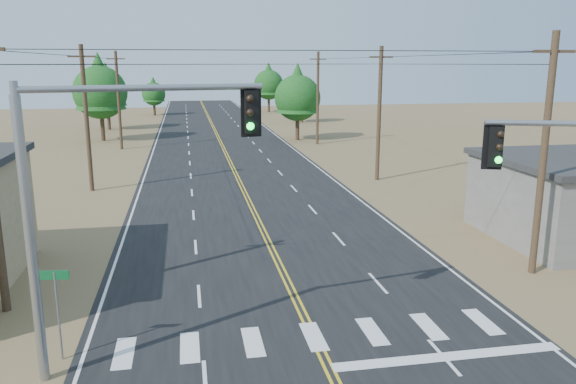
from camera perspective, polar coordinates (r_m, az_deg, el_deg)
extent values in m
cube|color=black|center=(39.56, -4.52, 0.14)|extent=(15.00, 200.00, 0.02)
cylinder|color=#4C3826|center=(41.11, -19.78, 6.95)|extent=(0.30, 0.30, 10.00)
cube|color=#4C3826|center=(40.94, -20.24, 12.80)|extent=(1.80, 0.12, 0.12)
cylinder|color=#4C3826|center=(60.88, -16.82, 8.86)|extent=(0.30, 0.30, 10.00)
cube|color=#4C3826|center=(60.76, -17.09, 12.81)|extent=(1.80, 0.12, 0.12)
cylinder|color=#4C3826|center=(25.22, 24.52, 3.24)|extent=(0.30, 0.30, 10.00)
cube|color=#4C3826|center=(24.95, 25.43, 12.78)|extent=(1.80, 0.12, 0.12)
cylinder|color=#4C3826|center=(43.03, 9.24, 7.78)|extent=(0.30, 0.30, 10.00)
cube|color=#4C3826|center=(42.87, 9.45, 13.37)|extent=(1.80, 0.12, 0.12)
cylinder|color=#4C3826|center=(62.19, 3.03, 9.46)|extent=(0.30, 0.30, 10.00)
cube|color=#4C3826|center=(62.08, 3.08, 13.33)|extent=(1.80, 0.12, 0.12)
cylinder|color=gray|center=(16.59, -24.67, -4.93)|extent=(0.27, 0.27, 7.98)
cylinder|color=gray|center=(15.91, -26.03, 8.90)|extent=(0.21, 0.21, 0.68)
cylinder|color=gray|center=(16.00, -14.11, 10.22)|extent=(6.49, 1.43, 0.18)
cube|color=black|center=(16.68, -3.80, 8.12)|extent=(0.46, 0.41, 1.25)
sphere|color=black|center=(16.45, -3.88, 9.45)|extent=(0.23, 0.23, 0.23)
sphere|color=black|center=(16.48, -3.86, 8.06)|extent=(0.23, 0.23, 0.23)
sphere|color=#0CE533|center=(16.51, -3.84, 6.68)|extent=(0.23, 0.23, 0.23)
cube|color=black|center=(16.56, 20.22, 4.37)|extent=(0.43, 0.40, 1.11)
sphere|color=black|center=(16.40, 20.80, 5.50)|extent=(0.20, 0.20, 0.20)
sphere|color=black|center=(16.45, 20.70, 4.28)|extent=(0.20, 0.20, 0.20)
sphere|color=#0CE533|center=(16.50, 20.60, 3.07)|extent=(0.20, 0.20, 0.20)
cylinder|color=gray|center=(18.39, -22.29, -11.59)|extent=(0.07, 0.07, 2.82)
cube|color=#0C5829|center=(17.91, -22.64, -7.80)|extent=(0.84, 0.14, 0.28)
cylinder|color=#3F2D1E|center=(68.53, -18.33, 6.47)|extent=(0.48, 0.48, 3.62)
cone|color=#164D17|center=(68.21, -18.64, 10.67)|extent=(5.63, 5.63, 6.44)
sphere|color=#164D17|center=(68.26, -18.56, 9.57)|extent=(6.04, 6.04, 6.04)
cylinder|color=#3F2D1E|center=(80.12, -17.75, 7.21)|extent=(0.43, 0.43, 3.22)
cone|color=#164D17|center=(79.84, -17.97, 10.40)|extent=(5.01, 5.01, 5.73)
sphere|color=#164D17|center=(79.89, -17.91, 9.57)|extent=(5.37, 5.37, 5.37)
cylinder|color=#3F2D1E|center=(100.54, -13.42, 8.27)|extent=(0.42, 0.42, 2.38)
cone|color=#164D17|center=(100.35, -13.52, 10.15)|extent=(3.70, 3.70, 4.23)
sphere|color=#164D17|center=(100.39, -13.49, 9.66)|extent=(3.96, 3.96, 3.96)
cylinder|color=#3F2D1E|center=(65.80, 0.96, 6.69)|extent=(0.47, 0.47, 3.19)
cone|color=#164D17|center=(65.47, 0.98, 10.54)|extent=(4.96, 4.96, 5.66)
sphere|color=#164D17|center=(65.53, 0.97, 9.54)|extent=(5.31, 5.31, 5.31)
cylinder|color=#3F2D1E|center=(86.11, 1.42, 7.97)|extent=(0.46, 0.46, 2.61)
cone|color=#164D17|center=(85.87, 1.44, 10.38)|extent=(4.07, 4.07, 4.65)
sphere|color=#164D17|center=(85.92, 1.43, 9.75)|extent=(4.36, 4.36, 4.36)
cylinder|color=#3F2D1E|center=(104.39, -1.96, 9.01)|extent=(0.44, 0.44, 3.25)
cone|color=#164D17|center=(104.18, -1.98, 11.48)|extent=(5.05, 5.05, 5.77)
sphere|color=#164D17|center=(104.21, -1.98, 10.84)|extent=(5.41, 5.41, 5.41)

